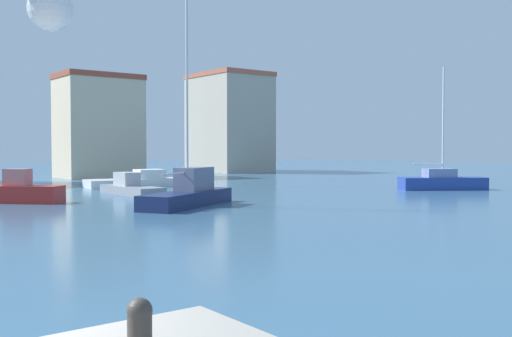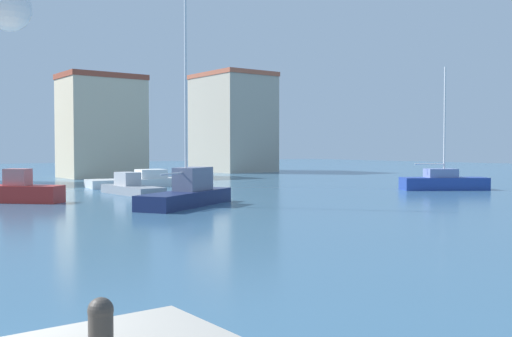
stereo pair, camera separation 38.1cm
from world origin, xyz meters
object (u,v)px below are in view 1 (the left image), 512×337
object	(u,v)px
motorboat_grey_mid_harbor	(131,187)
sailboat_navy_distant_east	(189,192)
sailboat_blue_far_left	(442,181)
motorboat_red_near_pier	(21,192)
mooring_bollard	(140,324)
motorboat_white_far_right	(140,181)

from	to	relation	value
motorboat_grey_mid_harbor	sailboat_navy_distant_east	world-z (taller)	sailboat_navy_distant_east
sailboat_blue_far_left	motorboat_grey_mid_harbor	world-z (taller)	sailboat_blue_far_left
motorboat_red_near_pier	sailboat_navy_distant_east	world-z (taller)	sailboat_navy_distant_east
mooring_bollard	motorboat_red_near_pier	bearing A→B (deg)	76.21
sailboat_navy_distant_east	sailboat_blue_far_left	bearing A→B (deg)	-2.89
motorboat_grey_mid_harbor	sailboat_navy_distant_east	distance (m)	8.28
mooring_bollard	sailboat_navy_distant_east	xyz separation A→B (m)	(12.50, 20.00, -0.71)
mooring_bollard	motorboat_grey_mid_harbor	xyz separation A→B (m)	(13.35, 28.23, -0.97)
sailboat_blue_far_left	motorboat_grey_mid_harbor	size ratio (longest dim) A/B	1.50
motorboat_white_far_right	mooring_bollard	bearing A→B (deg)	-116.37
mooring_bollard	motorboat_white_far_right	bearing A→B (deg)	63.63
motorboat_grey_mid_harbor	motorboat_white_far_right	xyz separation A→B (m)	(3.59, 5.95, -0.01)
mooring_bollard	motorboat_grey_mid_harbor	bearing A→B (deg)	64.68
mooring_bollard	motorboat_red_near_pier	size ratio (longest dim) A/B	0.12
mooring_bollard	sailboat_navy_distant_east	bearing A→B (deg)	58.00
motorboat_grey_mid_harbor	motorboat_red_near_pier	xyz separation A→B (m)	(-6.84, -1.68, 0.17)
motorboat_white_far_right	sailboat_navy_distant_east	distance (m)	14.86
sailboat_blue_far_left	motorboat_white_far_right	distance (m)	20.98
mooring_bollard	sailboat_navy_distant_east	size ratio (longest dim) A/B	0.04
motorboat_red_near_pier	sailboat_blue_far_left	bearing A→B (deg)	-16.74
mooring_bollard	sailboat_navy_distant_east	distance (m)	23.59
mooring_bollard	motorboat_white_far_right	world-z (taller)	mooring_bollard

